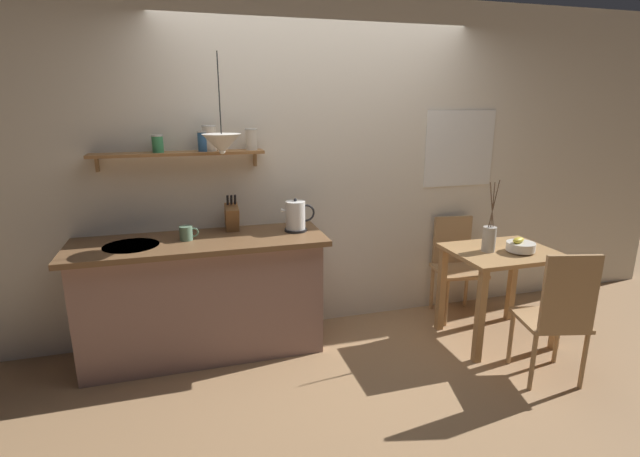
% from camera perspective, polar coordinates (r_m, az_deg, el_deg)
% --- Properties ---
extents(ground_plane, '(14.00, 14.00, 0.00)m').
position_cam_1_polar(ground_plane, '(3.77, 2.61, -14.96)').
color(ground_plane, '#A87F56').
extents(back_wall, '(6.80, 0.11, 2.70)m').
position_cam_1_polar(back_wall, '(3.98, 2.63, 7.36)').
color(back_wall, silver).
rests_on(back_wall, ground_plane).
extents(kitchen_counter, '(1.83, 0.63, 0.92)m').
position_cam_1_polar(kitchen_counter, '(3.68, -14.03, -8.03)').
color(kitchen_counter, gray).
rests_on(kitchen_counter, ground_plane).
extents(wall_shelf, '(1.23, 0.20, 0.32)m').
position_cam_1_polar(wall_shelf, '(3.59, -15.08, 9.56)').
color(wall_shelf, '#9E6B3D').
extents(dining_table, '(0.80, 0.65, 0.76)m').
position_cam_1_polar(dining_table, '(4.00, 21.15, -4.55)').
color(dining_table, tan).
rests_on(dining_table, ground_plane).
extents(dining_chair_near, '(0.49, 0.48, 0.97)m').
position_cam_1_polar(dining_chair_near, '(3.56, 27.00, -9.16)').
color(dining_chair_near, tan).
rests_on(dining_chair_near, ground_plane).
extents(dining_chair_far, '(0.46, 0.46, 0.89)m').
position_cam_1_polar(dining_chair_far, '(4.41, 16.20, -3.90)').
color(dining_chair_far, tan).
rests_on(dining_chair_far, ground_plane).
extents(fruit_bowl, '(0.22, 0.22, 0.12)m').
position_cam_1_polar(fruit_bowl, '(3.94, 23.23, -1.99)').
color(fruit_bowl, silver).
rests_on(fruit_bowl, dining_table).
extents(twig_vase, '(0.11, 0.10, 0.56)m').
position_cam_1_polar(twig_vase, '(3.86, 19.91, -1.09)').
color(twig_vase, '#B7B2A8').
rests_on(twig_vase, dining_table).
extents(electric_kettle, '(0.27, 0.17, 0.26)m').
position_cam_1_polar(electric_kettle, '(3.60, -2.95, 1.49)').
color(electric_kettle, black).
rests_on(electric_kettle, kitchen_counter).
extents(knife_block, '(0.10, 0.18, 0.29)m').
position_cam_1_polar(knife_block, '(3.67, -10.69, 1.42)').
color(knife_block, brown).
rests_on(knife_block, kitchen_counter).
extents(coffee_mug_by_sink, '(0.14, 0.09, 0.10)m').
position_cam_1_polar(coffee_mug_by_sink, '(3.51, -15.95, -0.55)').
color(coffee_mug_by_sink, slate).
rests_on(coffee_mug_by_sink, kitchen_counter).
extents(pendant_lamp, '(0.27, 0.27, 0.67)m').
position_cam_1_polar(pendant_lamp, '(3.33, -11.87, 10.05)').
color(pendant_lamp, black).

